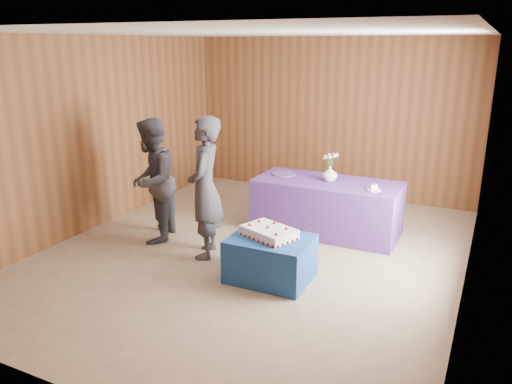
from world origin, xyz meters
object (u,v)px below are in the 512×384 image
Objects in this scene: serving_table at (326,207)px; vase at (330,174)px; sheet_cake at (269,232)px; guest_right at (152,181)px; cake_table at (270,259)px; guest_left at (205,188)px.

vase is (0.02, 0.03, 0.48)m from serving_table.
serving_table is at bearing -126.63° from vase.
vase is (0.15, 1.69, 0.30)m from sheet_cake.
sheet_cake is 0.42× the size of guest_right.
cake_table is at bearing 59.12° from guest_right.
guest_right reaches higher than vase.
cake_table is 1.70m from serving_table.
guest_right is at bearing -170.45° from sheet_cake.
guest_left is 0.92m from guest_right.
cake_table is 1.22m from guest_left.
vase is 0.12× the size of guest_left.
guest_right reaches higher than sheet_cake.
guest_right is at bearing -146.89° from vase.
vase is at bearing 120.91° from guest_left.
serving_table is at bearing 105.90° from sheet_cake.
serving_table is 1.88m from guest_left.
vase is (0.12, 1.72, 0.61)m from cake_table.
guest_right is at bearing -147.19° from serving_table.
vase reaches higher than sheet_cake.
guest_right is (-2.01, -1.30, 0.46)m from serving_table.
serving_table is 1.67m from sheet_cake.
sheet_cake is (-0.04, 0.03, 0.30)m from cake_table.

